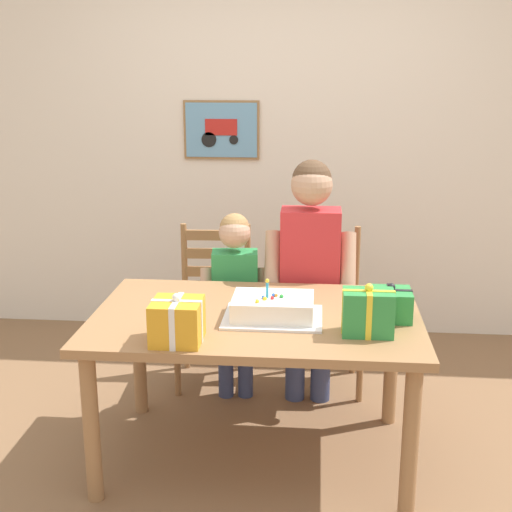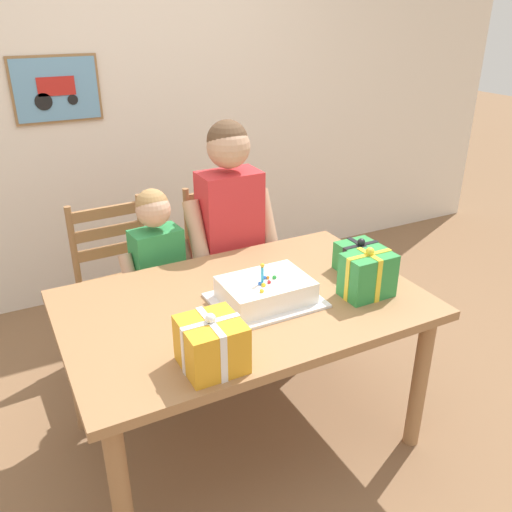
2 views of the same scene
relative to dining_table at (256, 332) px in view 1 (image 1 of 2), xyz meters
The scene contains 11 objects.
ground_plane 0.64m from the dining_table, ahead, with size 20.00×20.00×0.00m, color #846042.
back_wall 1.88m from the dining_table, 90.05° to the left, with size 6.40×0.11×2.60m.
dining_table is the anchor object (origin of this frame).
birthday_cake 0.17m from the dining_table, 32.05° to the right, with size 0.44×0.34×0.19m.
gift_box_red_large 0.62m from the dining_table, ahead, with size 0.19×0.19×0.17m.
gift_box_beside_cake 0.49m from the dining_table, 129.84° to the right, with size 0.21×0.21×0.21m.
gift_box_corner_small 0.56m from the dining_table, 22.03° to the right, with size 0.22×0.15×0.23m.
chair_left 0.93m from the dining_table, 110.93° to the left, with size 0.44×0.44×0.92m.
chair_right 0.93m from the dining_table, 69.32° to the left, with size 0.44×0.44×0.92m.
child_older 0.70m from the dining_table, 69.63° to the left, with size 0.49×0.27×1.35m.
child_younger 0.65m from the dining_table, 105.44° to the left, with size 0.40×0.23×1.06m.
Camera 1 is at (0.27, -3.01, 1.83)m, focal length 49.32 mm.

